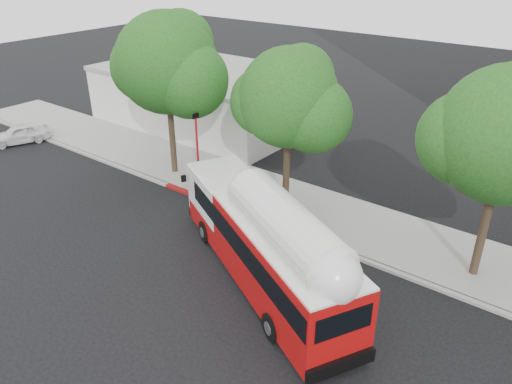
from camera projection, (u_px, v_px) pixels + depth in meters
ground at (229, 264)px, 22.47m from camera, size 120.00×120.00×0.00m
sidewalk at (306, 208)px, 27.05m from camera, size 60.00×5.00×0.15m
curb_strip at (278, 227)px, 25.20m from camera, size 60.00×0.30×0.15m
red_curb_segment at (233, 210)px, 26.82m from camera, size 10.00×0.32×0.16m
street_tree_left at (173, 68)px, 28.02m from camera, size 6.67×5.80×9.74m
street_tree_mid at (296, 103)px, 24.41m from camera, size 5.75×5.00×8.62m
low_commercial_bldg at (206, 96)px, 38.98m from camera, size 16.20×10.20×4.25m
transit_bus at (264, 246)px, 20.59m from camera, size 12.36×8.01×3.80m
parked_car at (20, 134)px, 35.55m from camera, size 4.34×3.08×1.37m
signal_pole at (198, 153)px, 27.85m from camera, size 0.13×0.45×4.70m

